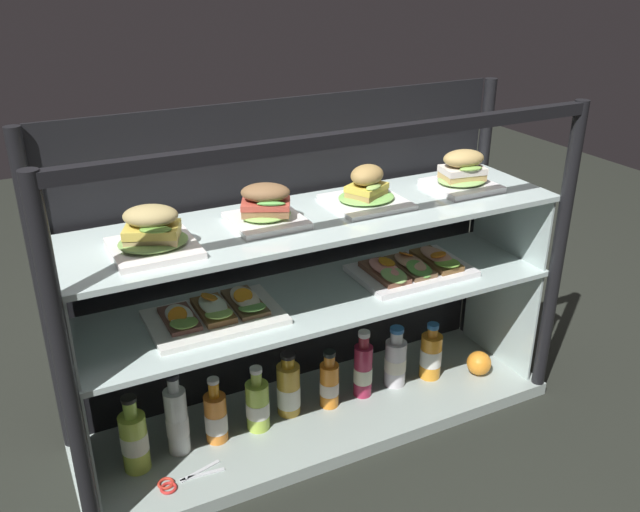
% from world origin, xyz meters
% --- Properties ---
extents(ground_plane, '(6.00, 6.00, 0.02)m').
position_xyz_m(ground_plane, '(0.00, 0.00, -0.01)').
color(ground_plane, black).
rests_on(ground_plane, ground).
extents(case_base_deck, '(1.42, 0.41, 0.04)m').
position_xyz_m(case_base_deck, '(0.00, 0.00, 0.02)').
color(case_base_deck, '#98A69F').
rests_on(case_base_deck, ground).
extents(case_frame, '(1.42, 0.41, 0.94)m').
position_xyz_m(case_frame, '(0.00, 0.10, 0.52)').
color(case_frame, black).
rests_on(case_frame, ground).
extents(riser_lower_tier, '(1.34, 0.33, 0.38)m').
position_xyz_m(riser_lower_tier, '(0.00, 0.00, 0.23)').
color(riser_lower_tier, silver).
rests_on(riser_lower_tier, case_base_deck).
extents(shelf_lower_glass, '(1.36, 0.35, 0.02)m').
position_xyz_m(shelf_lower_glass, '(0.00, 0.00, 0.43)').
color(shelf_lower_glass, silver).
rests_on(shelf_lower_glass, riser_lower_tier).
extents(riser_upper_tier, '(1.34, 0.33, 0.22)m').
position_xyz_m(riser_upper_tier, '(0.00, 0.00, 0.54)').
color(riser_upper_tier, silver).
rests_on(riser_upper_tier, shelf_lower_glass).
extents(shelf_upper_glass, '(1.36, 0.35, 0.02)m').
position_xyz_m(shelf_upper_glass, '(0.00, 0.00, 0.66)').
color(shelf_upper_glass, silver).
rests_on(shelf_upper_glass, riser_upper_tier).
extents(plated_roll_sandwich_far_left, '(0.19, 0.19, 0.11)m').
position_xyz_m(plated_roll_sandwich_far_left, '(-0.45, -0.04, 0.71)').
color(plated_roll_sandwich_far_left, white).
rests_on(plated_roll_sandwich_far_left, shelf_upper_glass).
extents(plated_roll_sandwich_center, '(0.18, 0.18, 0.11)m').
position_xyz_m(plated_roll_sandwich_center, '(-0.15, 0.01, 0.71)').
color(plated_roll_sandwich_center, white).
rests_on(plated_roll_sandwich_center, shelf_upper_glass).
extents(plated_roll_sandwich_left_of_center, '(0.20, 0.20, 0.11)m').
position_xyz_m(plated_roll_sandwich_left_of_center, '(0.15, 0.02, 0.71)').
color(plated_roll_sandwich_left_of_center, white).
rests_on(plated_roll_sandwich_left_of_center, shelf_upper_glass).
extents(plated_roll_sandwich_mid_left, '(0.18, 0.18, 0.12)m').
position_xyz_m(plated_roll_sandwich_mid_left, '(0.47, 0.01, 0.71)').
color(plated_roll_sandwich_mid_left, white).
rests_on(plated_roll_sandwich_mid_left, shelf_upper_glass).
extents(open_sandwich_tray_center, '(0.34, 0.22, 0.06)m').
position_xyz_m(open_sandwich_tray_center, '(-0.30, 0.00, 0.45)').
color(open_sandwich_tray_center, white).
rests_on(open_sandwich_tray_center, shelf_lower_glass).
extents(open_sandwich_tray_far_left, '(0.34, 0.22, 0.06)m').
position_xyz_m(open_sandwich_tray_far_left, '(0.30, -0.01, 0.45)').
color(open_sandwich_tray_far_left, white).
rests_on(open_sandwich_tray_far_left, shelf_lower_glass).
extents(juice_bottle_back_left, '(0.07, 0.07, 0.23)m').
position_xyz_m(juice_bottle_back_left, '(-0.55, -0.00, 0.13)').
color(juice_bottle_back_left, '#BBD74A').
rests_on(juice_bottle_back_left, case_base_deck).
extents(juice_bottle_front_middle, '(0.06, 0.06, 0.25)m').
position_xyz_m(juice_bottle_front_middle, '(-0.43, 0.02, 0.14)').
color(juice_bottle_front_middle, white).
rests_on(juice_bottle_front_middle, case_base_deck).
extents(juice_bottle_front_left_end, '(0.06, 0.06, 0.20)m').
position_xyz_m(juice_bottle_front_left_end, '(-0.32, 0.02, 0.12)').
color(juice_bottle_front_left_end, orange).
rests_on(juice_bottle_front_left_end, case_base_deck).
extents(juice_bottle_back_center, '(0.07, 0.07, 0.20)m').
position_xyz_m(juice_bottle_back_center, '(-0.20, 0.01, 0.12)').
color(juice_bottle_back_center, '#B1D549').
rests_on(juice_bottle_back_center, case_base_deck).
extents(juice_bottle_front_second, '(0.07, 0.07, 0.20)m').
position_xyz_m(juice_bottle_front_second, '(-0.09, 0.03, 0.12)').
color(juice_bottle_front_second, gold).
rests_on(juice_bottle_front_second, case_base_deck).
extents(juice_bottle_front_right_end, '(0.06, 0.06, 0.19)m').
position_xyz_m(juice_bottle_front_right_end, '(0.04, 0.01, 0.12)').
color(juice_bottle_front_right_end, orange).
rests_on(juice_bottle_front_right_end, case_base_deck).
extents(juice_bottle_back_right, '(0.06, 0.06, 0.22)m').
position_xyz_m(juice_bottle_back_right, '(0.16, 0.01, 0.13)').
color(juice_bottle_back_right, '#A22443').
rests_on(juice_bottle_back_right, case_base_deck).
extents(juice_bottle_near_post, '(0.07, 0.07, 0.21)m').
position_xyz_m(juice_bottle_near_post, '(0.27, 0.02, 0.13)').
color(juice_bottle_near_post, silver).
rests_on(juice_bottle_near_post, case_base_deck).
extents(juice_bottle_tucked_behind, '(0.07, 0.07, 0.19)m').
position_xyz_m(juice_bottle_tucked_behind, '(0.40, 0.00, 0.12)').
color(juice_bottle_tucked_behind, orange).
rests_on(juice_bottle_tucked_behind, case_base_deck).
extents(orange_fruit_beside_bottles, '(0.08, 0.08, 0.08)m').
position_xyz_m(orange_fruit_beside_bottles, '(0.55, -0.06, 0.08)').
color(orange_fruit_beside_bottles, orange).
rests_on(orange_fruit_beside_bottles, case_base_deck).
extents(kitchen_scissors, '(0.18, 0.07, 0.01)m').
position_xyz_m(kitchen_scissors, '(-0.47, -0.10, 0.04)').
color(kitchen_scissors, silver).
rests_on(kitchen_scissors, case_base_deck).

